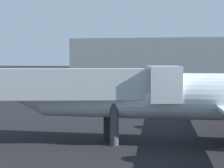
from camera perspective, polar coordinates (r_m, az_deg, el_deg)
The scene contains 3 objects.
jet_bridge at distance 25.23m, azimuth -10.17°, elevation -0.25°, with size 21.42×5.95×6.28m.
baggage_cart at distance 38.00m, azimuth 4.76°, elevation -4.71°, with size 1.88×2.64×1.30m.
terminal_building at distance 122.82m, azimuth 12.40°, elevation 4.49°, with size 80.10×24.73×14.14m, color #B7B7B2.
Camera 1 is at (3.54, -11.33, 6.81)m, focal length 51.12 mm.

